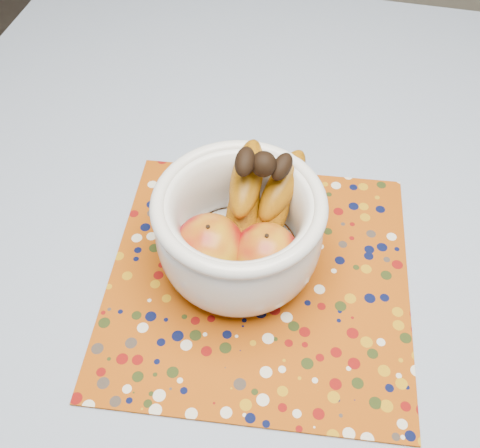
# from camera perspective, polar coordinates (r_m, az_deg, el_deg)

# --- Properties ---
(table) EXTENTS (1.20, 1.20, 0.75)m
(table) POSITION_cam_1_polar(r_m,az_deg,el_deg) (0.83, 7.40, -6.45)
(table) COLOR brown
(table) RESTS_ON ground
(tablecloth) EXTENTS (1.32, 1.32, 0.01)m
(tablecloth) POSITION_cam_1_polar(r_m,az_deg,el_deg) (0.76, 8.02, -3.18)
(tablecloth) COLOR slate
(tablecloth) RESTS_ON table
(placemat) EXTENTS (0.42, 0.42, 0.00)m
(placemat) POSITION_cam_1_polar(r_m,az_deg,el_deg) (0.73, 1.91, -5.49)
(placemat) COLOR #953F08
(placemat) RESTS_ON tablecloth
(fruit_bowl) EXTENTS (0.21, 0.22, 0.17)m
(fruit_bowl) POSITION_cam_1_polar(r_m,az_deg,el_deg) (0.68, 0.56, -0.00)
(fruit_bowl) COLOR silver
(fruit_bowl) RESTS_ON placemat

